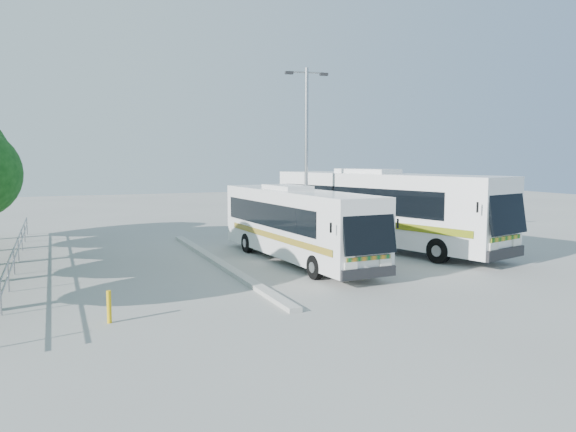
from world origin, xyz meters
name	(u,v)px	position (x,y,z in m)	size (l,w,h in m)	color
ground	(289,269)	(0.00, 0.00, 0.00)	(100.00, 100.00, 0.00)	#9E9E99
kerb_divider	(219,263)	(-2.30, 2.00, 0.07)	(0.40, 16.00, 0.15)	#B2B2AD
railing	(15,251)	(-10.00, 4.00, 0.74)	(0.06, 22.00, 1.00)	gray
coach_main	(297,223)	(0.94, 1.37, 1.66)	(2.90, 11.05, 3.03)	silver
coach_adjacent	(384,208)	(6.26, 2.99, 1.99)	(6.15, 13.31, 3.64)	white
lamppost	(306,150)	(2.68, 4.20, 4.75)	(2.11, 0.43, 8.61)	#95989D
bollard	(109,307)	(-7.27, -4.93, 0.44)	(0.12, 0.12, 0.88)	gold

